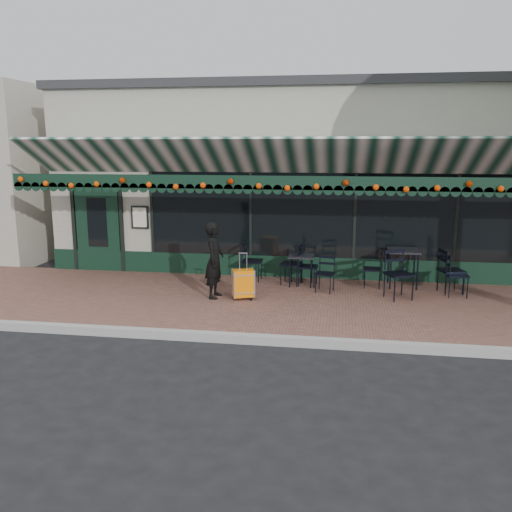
% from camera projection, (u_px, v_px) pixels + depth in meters
% --- Properties ---
extents(ground, '(80.00, 80.00, 0.00)m').
position_uv_depth(ground, '(271.00, 343.00, 8.95)').
color(ground, black).
rests_on(ground, ground).
extents(sidewalk, '(18.00, 4.00, 0.15)m').
position_uv_depth(sidewalk, '(284.00, 304.00, 10.87)').
color(sidewalk, brown).
rests_on(sidewalk, ground).
extents(curb, '(18.00, 0.16, 0.15)m').
position_uv_depth(curb, '(270.00, 340.00, 8.86)').
color(curb, '#9E9E99').
rests_on(curb, ground).
extents(restaurant_building, '(12.00, 9.60, 4.50)m').
position_uv_depth(restaurant_building, '(305.00, 177.00, 16.08)').
color(restaurant_building, '#9D9988').
rests_on(restaurant_building, ground).
extents(woman, '(0.40, 0.58, 1.56)m').
position_uv_depth(woman, '(215.00, 260.00, 10.93)').
color(woman, black).
rests_on(woman, sidewalk).
extents(suitcase, '(0.47, 0.37, 0.95)m').
position_uv_depth(suitcase, '(243.00, 284.00, 10.88)').
color(suitcase, orange).
rests_on(suitcase, sidewalk).
extents(cafe_table_a, '(0.67, 0.67, 0.83)m').
position_uv_depth(cafe_table_a, '(403.00, 253.00, 11.78)').
color(cafe_table_a, black).
rests_on(cafe_table_a, sidewalk).
extents(cafe_table_b, '(0.55, 0.55, 0.68)m').
position_uv_depth(cafe_table_b, '(301.00, 258.00, 11.92)').
color(cafe_table_b, black).
rests_on(cafe_table_b, sidewalk).
extents(chair_a_left, '(0.42, 0.42, 0.79)m').
position_uv_depth(chair_a_left, '(372.00, 270.00, 11.80)').
color(chair_a_left, black).
rests_on(chair_a_left, sidewalk).
extents(chair_a_right, '(0.58, 0.58, 0.95)m').
position_uv_depth(chair_a_right, '(451.00, 271.00, 11.30)').
color(chair_a_right, black).
rests_on(chair_a_right, sidewalk).
extents(chair_a_front, '(0.66, 0.66, 0.99)m').
position_uv_depth(chair_a_front, '(399.00, 275.00, 10.88)').
color(chair_a_front, black).
rests_on(chair_a_front, sidewalk).
extents(chair_a_extra, '(0.45, 0.45, 0.86)m').
position_uv_depth(chair_a_extra, '(457.00, 276.00, 11.09)').
color(chair_a_extra, black).
rests_on(chair_a_extra, sidewalk).
extents(chair_b_left, '(0.52, 0.52, 0.90)m').
position_uv_depth(chair_b_left, '(291.00, 264.00, 12.05)').
color(chair_b_left, black).
rests_on(chair_b_left, sidewalk).
extents(chair_b_right, '(0.46, 0.46, 0.83)m').
position_uv_depth(chair_b_right, '(308.00, 267.00, 11.94)').
color(chair_b_right, black).
rests_on(chair_b_right, sidewalk).
extents(chair_b_front, '(0.46, 0.46, 0.77)m').
position_uv_depth(chair_b_front, '(325.00, 274.00, 11.42)').
color(chair_b_front, black).
rests_on(chair_b_front, sidewalk).
extents(chair_solo, '(0.46, 0.46, 0.89)m').
position_uv_depth(chair_solo, '(252.00, 261.00, 12.40)').
color(chair_solo, black).
rests_on(chair_solo, sidewalk).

